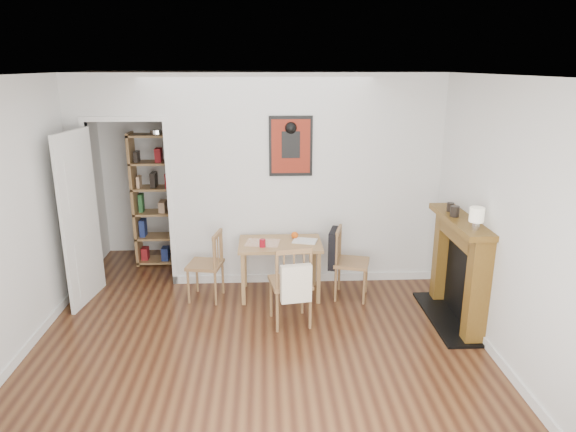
{
  "coord_description": "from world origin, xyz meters",
  "views": [
    {
      "loc": [
        0.09,
        -4.75,
        2.69
      ],
      "look_at": [
        0.33,
        0.6,
        1.1
      ],
      "focal_mm": 32.0,
      "sensor_mm": 36.0,
      "label": 1
    }
  ],
  "objects_px": {
    "dining_table": "(280,249)",
    "chair_right": "(350,262)",
    "notebook": "(305,241)",
    "mantel_lamp": "(477,216)",
    "ceramic_jar_b": "(450,207)",
    "bookshelf": "(162,200)",
    "orange_fruit": "(295,235)",
    "chair_front": "(291,283)",
    "red_glass": "(262,243)",
    "ceramic_jar_a": "(455,211)",
    "chair_left": "(205,265)",
    "fireplace": "(460,267)"
  },
  "relations": [
    {
      "from": "dining_table",
      "to": "chair_right",
      "type": "relative_size",
      "value": 1.14
    },
    {
      "from": "chair_right",
      "to": "notebook",
      "type": "xyz_separation_m",
      "value": [
        -0.53,
        0.13,
        0.23
      ]
    },
    {
      "from": "mantel_lamp",
      "to": "ceramic_jar_b",
      "type": "distance_m",
      "value": 0.65
    },
    {
      "from": "bookshelf",
      "to": "orange_fruit",
      "type": "xyz_separation_m",
      "value": [
        1.76,
        -0.98,
        -0.2
      ]
    },
    {
      "from": "chair_front",
      "to": "bookshelf",
      "type": "distance_m",
      "value": 2.52
    },
    {
      "from": "notebook",
      "to": "ceramic_jar_b",
      "type": "distance_m",
      "value": 1.7
    },
    {
      "from": "dining_table",
      "to": "red_glass",
      "type": "relative_size",
      "value": 10.59
    },
    {
      "from": "chair_right",
      "to": "red_glass",
      "type": "xyz_separation_m",
      "value": [
        -1.03,
        -0.04,
        0.27
      ]
    },
    {
      "from": "orange_fruit",
      "to": "ceramic_jar_a",
      "type": "height_order",
      "value": "ceramic_jar_a"
    },
    {
      "from": "notebook",
      "to": "ceramic_jar_b",
      "type": "relative_size",
      "value": 2.91
    },
    {
      "from": "notebook",
      "to": "bookshelf",
      "type": "bearing_deg",
      "value": 149.69
    },
    {
      "from": "red_glass",
      "to": "ceramic_jar_a",
      "type": "bearing_deg",
      "value": -14.68
    },
    {
      "from": "notebook",
      "to": "ceramic_jar_b",
      "type": "bearing_deg",
      "value": -17.72
    },
    {
      "from": "chair_right",
      "to": "red_glass",
      "type": "distance_m",
      "value": 1.07
    },
    {
      "from": "chair_left",
      "to": "orange_fruit",
      "type": "bearing_deg",
      "value": 10.96
    },
    {
      "from": "chair_left",
      "to": "chair_right",
      "type": "distance_m",
      "value": 1.71
    },
    {
      "from": "notebook",
      "to": "dining_table",
      "type": "bearing_deg",
      "value": -174.37
    },
    {
      "from": "chair_left",
      "to": "red_glass",
      "type": "relative_size",
      "value": 9.1
    },
    {
      "from": "chair_left",
      "to": "ceramic_jar_b",
      "type": "height_order",
      "value": "ceramic_jar_b"
    },
    {
      "from": "chair_right",
      "to": "ceramic_jar_a",
      "type": "xyz_separation_m",
      "value": [
        0.98,
        -0.56,
        0.77
      ]
    },
    {
      "from": "chair_left",
      "to": "fireplace",
      "type": "bearing_deg",
      "value": -13.08
    },
    {
      "from": "ceramic_jar_b",
      "to": "chair_left",
      "type": "bearing_deg",
      "value": 171.73
    },
    {
      "from": "dining_table",
      "to": "fireplace",
      "type": "xyz_separation_m",
      "value": [
        1.9,
        -0.71,
        0.03
      ]
    },
    {
      "from": "dining_table",
      "to": "ceramic_jar_a",
      "type": "bearing_deg",
      "value": -20.24
    },
    {
      "from": "fireplace",
      "to": "notebook",
      "type": "height_order",
      "value": "fireplace"
    },
    {
      "from": "bookshelf",
      "to": "red_glass",
      "type": "relative_size",
      "value": 19.87
    },
    {
      "from": "chair_right",
      "to": "fireplace",
      "type": "distance_m",
      "value": 1.25
    },
    {
      "from": "chair_left",
      "to": "notebook",
      "type": "distance_m",
      "value": 1.21
    },
    {
      "from": "orange_fruit",
      "to": "ceramic_jar_b",
      "type": "height_order",
      "value": "ceramic_jar_b"
    },
    {
      "from": "chair_right",
      "to": "orange_fruit",
      "type": "height_order",
      "value": "chair_right"
    },
    {
      "from": "chair_front",
      "to": "bookshelf",
      "type": "xyz_separation_m",
      "value": [
        -1.66,
        1.85,
        0.44
      ]
    },
    {
      "from": "notebook",
      "to": "ceramic_jar_a",
      "type": "relative_size",
      "value": 2.44
    },
    {
      "from": "bookshelf",
      "to": "ceramic_jar_a",
      "type": "relative_size",
      "value": 16.11
    },
    {
      "from": "chair_front",
      "to": "notebook",
      "type": "bearing_deg",
      "value": 74.52
    },
    {
      "from": "dining_table",
      "to": "chair_left",
      "type": "relative_size",
      "value": 1.16
    },
    {
      "from": "chair_right",
      "to": "ceramic_jar_b",
      "type": "bearing_deg",
      "value": -19.64
    },
    {
      "from": "dining_table",
      "to": "chair_right",
      "type": "height_order",
      "value": "chair_right"
    },
    {
      "from": "chair_left",
      "to": "mantel_lamp",
      "type": "distance_m",
      "value": 3.06
    },
    {
      "from": "fireplace",
      "to": "chair_right",
      "type": "bearing_deg",
      "value": 150.41
    },
    {
      "from": "bookshelf",
      "to": "mantel_lamp",
      "type": "height_order",
      "value": "bookshelf"
    },
    {
      "from": "chair_left",
      "to": "chair_front",
      "type": "xyz_separation_m",
      "value": [
        0.97,
        -0.66,
        0.04
      ]
    },
    {
      "from": "red_glass",
      "to": "notebook",
      "type": "distance_m",
      "value": 0.53
    },
    {
      "from": "ceramic_jar_b",
      "to": "fireplace",
      "type": "bearing_deg",
      "value": -74.16
    },
    {
      "from": "bookshelf",
      "to": "fireplace",
      "type": "height_order",
      "value": "bookshelf"
    },
    {
      "from": "fireplace",
      "to": "ceramic_jar_a",
      "type": "height_order",
      "value": "ceramic_jar_a"
    },
    {
      "from": "bookshelf",
      "to": "red_glass",
      "type": "xyz_separation_m",
      "value": [
        1.37,
        -1.26,
        -0.19
      ]
    },
    {
      "from": "chair_right",
      "to": "notebook",
      "type": "distance_m",
      "value": 0.59
    },
    {
      "from": "chair_right",
      "to": "ceramic_jar_b",
      "type": "relative_size",
      "value": 9.02
    },
    {
      "from": "chair_left",
      "to": "ceramic_jar_b",
      "type": "xyz_separation_m",
      "value": [
        2.72,
        -0.39,
        0.79
      ]
    },
    {
      "from": "chair_front",
      "to": "fireplace",
      "type": "height_order",
      "value": "fireplace"
    }
  ]
}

